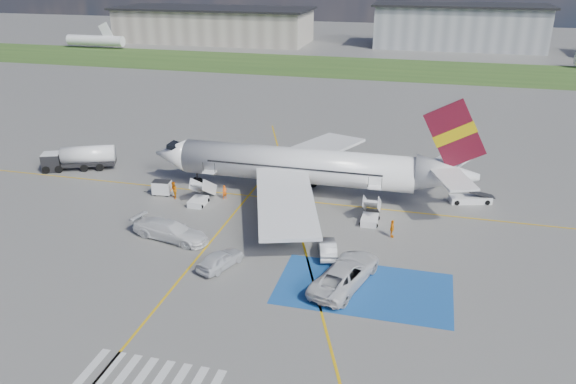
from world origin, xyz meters
name	(u,v)px	position (x,y,z in m)	size (l,w,h in m)	color
ground	(260,251)	(0.00, 0.00, 0.00)	(400.00, 400.00, 0.00)	#60605E
grass_strip	(375,68)	(0.00, 95.00, 0.01)	(400.00, 30.00, 0.01)	#2D4C1E
taxiway_line_main	(292,200)	(0.00, 12.00, 0.01)	(120.00, 0.20, 0.01)	gold
taxiway_line_cross	(160,303)	(-5.00, -10.00, 0.01)	(0.20, 60.00, 0.01)	gold
taxiway_line_diag	(292,200)	(0.00, 12.00, 0.01)	(0.20, 60.00, 0.01)	gold
staging_box	(364,289)	(10.00, -4.00, 0.01)	(14.00, 8.00, 0.01)	#194D99
crosswalk	(149,380)	(-1.80, -18.00, 0.01)	(9.00, 4.00, 0.01)	silver
terminal_west	(214,25)	(-55.00, 130.00, 5.00)	(60.00, 22.00, 10.00)	gray
terminal_centre	(459,27)	(20.00, 135.00, 6.00)	(48.00, 18.00, 12.00)	gray
airliner	(309,166)	(1.51, 14.00, 3.39)	(36.81, 32.95, 11.92)	white
airstairs_fwd	(200,198)	(-9.50, 8.70, 0.62)	(1.90, 5.20, 3.60)	white
airstairs_aft	(370,216)	(9.00, 8.70, 0.62)	(1.90, 5.20, 3.60)	white
fuel_tanker	(80,160)	(-28.25, 14.97, 1.26)	(8.94, 5.49, 2.98)	black
gpu_cart	(162,188)	(-14.51, 9.86, 0.75)	(2.13, 1.49, 1.67)	white
belt_loader	(471,199)	(19.07, 16.21, 0.36)	(4.93, 2.76, 1.42)	white
car_silver_a	(220,259)	(-2.42, -3.67, 0.79)	(1.87, 4.65, 1.59)	silver
car_silver_b	(328,248)	(6.12, 0.76, 0.70)	(1.49, 4.27, 1.41)	#B1B2B8
van_white_a	(346,270)	(8.41, -3.56, 1.25)	(3.08, 6.68, 2.51)	silver
van_white_b	(170,228)	(-8.90, 0.17, 1.17)	(2.43, 5.97, 2.34)	white
crew_fwd	(225,192)	(-7.27, 10.51, 0.79)	(0.57, 0.38, 1.57)	#FA5C0D
crew_nose	(174,190)	(-12.78, 9.21, 0.98)	(0.95, 0.74, 1.95)	orange
crew_aft	(392,229)	(11.41, 5.76, 0.88)	(1.04, 0.43, 1.77)	orange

